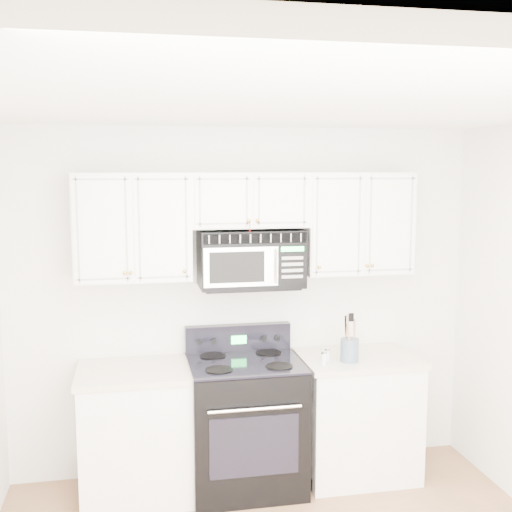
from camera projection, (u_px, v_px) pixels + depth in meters
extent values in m
cube|color=white|center=(310.00, 103.00, 2.98)|extent=(3.50, 3.50, 0.01)
cube|color=silver|center=(244.00, 301.00, 4.86)|extent=(3.50, 0.01, 2.60)
cube|color=white|center=(141.00, 434.00, 4.51)|extent=(0.82, 0.63, 0.88)
cube|color=beige|center=(139.00, 371.00, 4.45)|extent=(0.86, 0.65, 0.04)
cube|color=black|center=(142.00, 484.00, 4.60)|extent=(0.82, 0.55, 0.10)
cube|color=white|center=(357.00, 417.00, 4.82)|extent=(0.82, 0.63, 0.88)
cube|color=beige|center=(358.00, 358.00, 4.76)|extent=(0.86, 0.65, 0.04)
cube|color=black|center=(354.00, 464.00, 4.91)|extent=(0.82, 0.55, 0.10)
cube|color=black|center=(245.00, 425.00, 4.63)|extent=(0.80, 0.68, 0.92)
cube|color=black|center=(254.00, 447.00, 4.29)|extent=(0.61, 0.01, 0.42)
cylinder|color=silver|center=(255.00, 409.00, 4.23)|extent=(0.63, 0.02, 0.02)
cube|color=black|center=(245.00, 363.00, 4.56)|extent=(0.80, 0.68, 0.02)
cube|color=black|center=(238.00, 338.00, 4.84)|extent=(0.80, 0.08, 0.21)
cube|color=#26FF59|center=(239.00, 340.00, 4.80)|extent=(0.12, 0.00, 0.06)
cube|color=white|center=(133.00, 227.00, 4.46)|extent=(0.80, 0.33, 0.75)
cube|color=white|center=(356.00, 223.00, 4.77)|extent=(0.80, 0.33, 0.75)
cube|color=white|center=(248.00, 200.00, 4.59)|extent=(0.84, 0.33, 0.39)
sphere|color=#B28830|center=(131.00, 273.00, 4.31)|extent=(0.03, 0.03, 0.03)
sphere|color=#B28830|center=(184.00, 271.00, 4.38)|extent=(0.03, 0.03, 0.03)
sphere|color=#B28830|center=(319.00, 267.00, 4.57)|extent=(0.03, 0.03, 0.03)
sphere|color=#B28830|center=(367.00, 266.00, 4.64)|extent=(0.03, 0.03, 0.03)
sphere|color=#B28830|center=(249.00, 221.00, 4.42)|extent=(0.03, 0.03, 0.03)
sphere|color=#B28830|center=(258.00, 221.00, 4.43)|extent=(0.03, 0.03, 0.03)
cylinder|color=#A70D0A|center=(250.00, 228.00, 4.43)|extent=(0.00, 0.00, 0.10)
sphere|color=#B28830|center=(250.00, 236.00, 4.44)|extent=(0.03, 0.03, 0.03)
cube|color=black|center=(251.00, 258.00, 4.63)|extent=(0.75, 0.37, 0.41)
cube|color=#9A9893|center=(255.00, 238.00, 4.43)|extent=(0.73, 0.01, 0.07)
cube|color=beige|center=(241.00, 267.00, 4.43)|extent=(0.52, 0.01, 0.28)
cube|color=black|center=(237.00, 267.00, 4.42)|extent=(0.39, 0.01, 0.22)
cube|color=black|center=(292.00, 266.00, 4.50)|extent=(0.20, 0.01, 0.28)
cube|color=#26FF59|center=(293.00, 249.00, 4.48)|extent=(0.16, 0.00, 0.03)
cylinder|color=silver|center=(277.00, 267.00, 4.44)|extent=(0.02, 0.02, 0.24)
cylinder|color=#4C5A6B|center=(350.00, 350.00, 4.61)|extent=(0.13, 0.13, 0.17)
cylinder|color=#986A4F|center=(355.00, 339.00, 4.60)|extent=(0.01, 0.01, 0.29)
cylinder|color=black|center=(346.00, 337.00, 4.62)|extent=(0.01, 0.01, 0.31)
cylinder|color=#986A4F|center=(349.00, 337.00, 4.56)|extent=(0.01, 0.01, 0.33)
cylinder|color=black|center=(355.00, 339.00, 4.60)|extent=(0.01, 0.01, 0.29)
cylinder|color=#986A4F|center=(346.00, 337.00, 4.62)|extent=(0.01, 0.01, 0.31)
cylinder|color=silver|center=(324.00, 359.00, 4.54)|extent=(0.04, 0.04, 0.08)
cylinder|color=silver|center=(324.00, 352.00, 4.53)|extent=(0.04, 0.04, 0.02)
cylinder|color=silver|center=(327.00, 355.00, 4.63)|extent=(0.04, 0.04, 0.08)
cylinder|color=silver|center=(327.00, 349.00, 4.62)|extent=(0.04, 0.04, 0.01)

